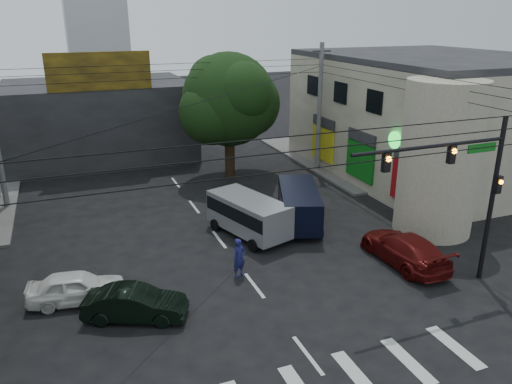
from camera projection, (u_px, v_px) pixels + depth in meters
ground at (273, 310)px, 19.64m from camera, size 160.00×160.00×0.00m
sidewalk_far_right at (385, 153)px, 41.62m from camera, size 16.00×16.00×0.15m
building_right at (431, 117)px, 35.93m from camera, size 14.00×18.00×8.00m
corner_column at (439, 158)px, 25.62m from camera, size 4.00×4.00×8.00m
building_far at (99, 120)px, 40.04m from camera, size 14.00×10.00×6.00m
billboard at (99, 71)px, 34.30m from camera, size 7.00×0.30×2.60m
street_tree at (229, 100)px, 34.09m from camera, size 6.40×6.40×8.70m
traffic_gantry at (464, 178)px, 19.85m from camera, size 7.10×0.35×7.20m
utility_pole_far_right at (319, 109)px, 35.76m from camera, size 0.32×0.32×9.20m
dark_sedan at (135, 304)px, 18.88m from camera, size 4.16×4.86×1.28m
white_compact at (77, 287)px, 20.01m from camera, size 2.64×4.26×1.30m
maroon_sedan at (404, 249)px, 23.15m from camera, size 2.21×5.07×1.45m
silver_minivan at (249, 217)px, 25.94m from camera, size 5.95×4.76×2.07m
navy_van at (299, 207)px, 27.27m from camera, size 6.52×5.42×2.08m
traffic_officer at (239, 258)px, 21.86m from camera, size 0.94×0.86×1.80m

